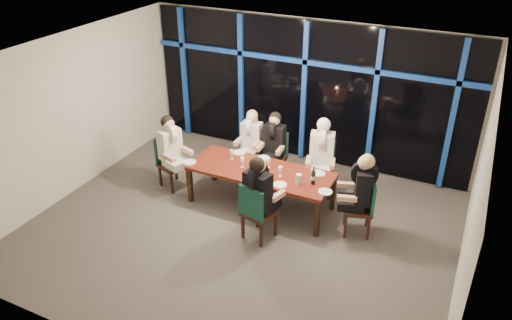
# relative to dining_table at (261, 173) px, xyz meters

# --- Properties ---
(room) EXTENTS (7.04, 7.00, 3.02)m
(room) POSITION_rel_dining_table_xyz_m (0.00, -0.80, 1.34)
(room) COLOR #5A544F
(room) RESTS_ON ground
(window_wall) EXTENTS (6.86, 0.43, 2.94)m
(window_wall) POSITION_rel_dining_table_xyz_m (0.01, 2.13, 0.87)
(window_wall) COLOR black
(window_wall) RESTS_ON ground
(dining_table) EXTENTS (2.60, 1.00, 0.75)m
(dining_table) POSITION_rel_dining_table_xyz_m (0.00, 0.00, 0.00)
(dining_table) COLOR maroon
(dining_table) RESTS_ON ground
(chair_far_left) EXTENTS (0.46, 0.46, 0.95)m
(chair_far_left) POSITION_rel_dining_table_xyz_m (-0.68, 1.06, -0.15)
(chair_far_left) COLOR #321810
(chair_far_left) RESTS_ON ground
(chair_far_mid) EXTENTS (0.48, 0.48, 0.98)m
(chair_far_mid) POSITION_rel_dining_table_xyz_m (-0.18, 1.06, -0.13)
(chair_far_mid) COLOR #321810
(chair_far_mid) RESTS_ON ground
(chair_far_right) EXTENTS (0.60, 0.60, 1.06)m
(chair_far_right) POSITION_rel_dining_table_xyz_m (0.82, 0.95, -0.09)
(chair_far_right) COLOR #321810
(chair_far_right) RESTS_ON ground
(chair_end_left) EXTENTS (0.61, 0.61, 1.02)m
(chair_end_left) POSITION_rel_dining_table_xyz_m (-1.91, -0.09, -0.11)
(chair_end_left) COLOR #321810
(chair_end_left) RESTS_ON ground
(chair_end_right) EXTENTS (0.59, 0.59, 1.02)m
(chair_end_right) POSITION_rel_dining_table_xyz_m (1.90, -0.02, -0.11)
(chair_end_right) COLOR #321810
(chair_end_right) RESTS_ON ground
(chair_near_mid) EXTENTS (0.59, 0.59, 1.05)m
(chair_near_mid) POSITION_rel_dining_table_xyz_m (0.36, -0.97, -0.10)
(chair_near_mid) COLOR #321810
(chair_near_mid) RESTS_ON ground
(diner_far_left) EXTENTS (0.48, 0.60, 0.92)m
(diner_far_left) POSITION_rel_dining_table_xyz_m (-0.67, 0.98, 0.23)
(diner_far_left) COLOR silver
(diner_far_left) RESTS_ON ground
(diner_far_mid) EXTENTS (0.50, 0.62, 0.96)m
(diner_far_mid) POSITION_rel_dining_table_xyz_m (-0.18, 0.98, 0.25)
(diner_far_mid) COLOR black
(diner_far_mid) RESTS_ON ground
(diner_far_right) EXTENTS (0.60, 0.71, 1.03)m
(diner_far_right) POSITION_rel_dining_table_xyz_m (0.84, 0.86, 0.32)
(diner_far_right) COLOR silver
(diner_far_right) RESTS_ON ground
(diner_end_left) EXTENTS (0.69, 0.62, 0.99)m
(diner_end_left) POSITION_rel_dining_table_xyz_m (-1.83, -0.12, 0.29)
(diner_end_left) COLOR silver
(diner_end_left) RESTS_ON ground
(diner_end_right) EXTENTS (0.69, 0.60, 0.99)m
(diner_end_right) POSITION_rel_dining_table_xyz_m (1.82, -0.05, 0.29)
(diner_end_right) COLOR black
(diner_end_right) RESTS_ON ground
(diner_near_mid) EXTENTS (0.59, 0.70, 1.02)m
(diner_near_mid) POSITION_rel_dining_table_xyz_m (0.38, -0.88, 0.32)
(diner_near_mid) COLOR black
(diner_near_mid) RESTS_ON ground
(plate_far_left) EXTENTS (0.24, 0.24, 0.01)m
(plate_far_left) POSITION_rel_dining_table_xyz_m (-0.65, 0.42, 0.08)
(plate_far_left) COLOR white
(plate_far_left) RESTS_ON dining_table
(plate_far_mid) EXTENTS (0.24, 0.24, 0.01)m
(plate_far_mid) POSITION_rel_dining_table_xyz_m (-0.14, 0.42, 0.08)
(plate_far_mid) COLOR white
(plate_far_mid) RESTS_ON dining_table
(plate_far_right) EXTENTS (0.24, 0.24, 0.01)m
(plate_far_right) POSITION_rel_dining_table_xyz_m (0.98, 0.32, 0.08)
(plate_far_right) COLOR white
(plate_far_right) RESTS_ON dining_table
(plate_end_left) EXTENTS (0.24, 0.24, 0.01)m
(plate_end_left) POSITION_rel_dining_table_xyz_m (-1.28, -0.31, 0.08)
(plate_end_left) COLOR white
(plate_end_left) RESTS_ON dining_table
(plate_end_right) EXTENTS (0.24, 0.24, 0.01)m
(plate_end_right) POSITION_rel_dining_table_xyz_m (1.28, -0.21, 0.08)
(plate_end_right) COLOR white
(plate_end_right) RESTS_ON dining_table
(plate_near_mid) EXTENTS (0.24, 0.24, 0.01)m
(plate_near_mid) POSITION_rel_dining_table_xyz_m (0.51, -0.33, 0.08)
(plate_near_mid) COLOR white
(plate_near_mid) RESTS_ON dining_table
(wine_bottle) EXTENTS (0.08, 0.08, 0.33)m
(wine_bottle) POSITION_rel_dining_table_xyz_m (1.00, -0.05, 0.19)
(wine_bottle) COLOR black
(wine_bottle) RESTS_ON dining_table
(water_pitcher) EXTENTS (0.12, 0.10, 0.19)m
(water_pitcher) POSITION_rel_dining_table_xyz_m (0.79, -0.16, 0.16)
(water_pitcher) COLOR silver
(water_pitcher) RESTS_ON dining_table
(tea_light) EXTENTS (0.05, 0.05, 0.03)m
(tea_light) POSITION_rel_dining_table_xyz_m (-0.01, -0.28, 0.08)
(tea_light) COLOR #FFA64C
(tea_light) RESTS_ON dining_table
(wine_glass_a) EXTENTS (0.07, 0.07, 0.19)m
(wine_glass_a) POSITION_rel_dining_table_xyz_m (-0.35, -0.04, 0.21)
(wine_glass_a) COLOR silver
(wine_glass_a) RESTS_ON dining_table
(wine_glass_b) EXTENTS (0.07, 0.07, 0.19)m
(wine_glass_b) POSITION_rel_dining_table_xyz_m (0.08, 0.15, 0.20)
(wine_glass_b) COLOR silver
(wine_glass_b) RESTS_ON dining_table
(wine_glass_c) EXTENTS (0.07, 0.07, 0.19)m
(wine_glass_c) POSITION_rel_dining_table_xyz_m (0.40, -0.05, 0.21)
(wine_glass_c) COLOR silver
(wine_glass_c) RESTS_ON dining_table
(wine_glass_d) EXTENTS (0.07, 0.07, 0.18)m
(wine_glass_d) POSITION_rel_dining_table_xyz_m (-0.67, 0.15, 0.20)
(wine_glass_d) COLOR silver
(wine_glass_d) RESTS_ON dining_table
(wine_glass_e) EXTENTS (0.07, 0.07, 0.19)m
(wine_glass_e) POSITION_rel_dining_table_xyz_m (0.93, 0.14, 0.21)
(wine_glass_e) COLOR silver
(wine_glass_e) RESTS_ON dining_table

